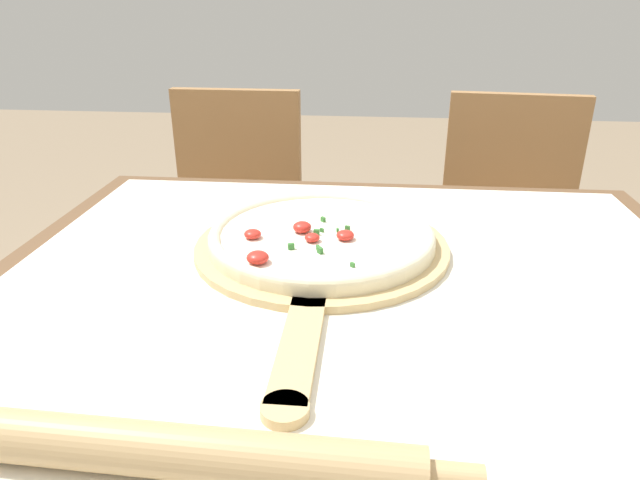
{
  "coord_description": "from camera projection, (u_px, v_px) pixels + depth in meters",
  "views": [
    {
      "loc": [
        0.02,
        -0.71,
        1.16
      ],
      "look_at": [
        -0.05,
        0.09,
        0.8
      ],
      "focal_mm": 32.0,
      "sensor_mm": 36.0,
      "label": 1
    }
  ],
  "objects": [
    {
      "name": "dining_table",
      "position": [
        350.0,
        359.0,
        0.86
      ],
      "size": [
        1.11,
        0.98,
        0.77
      ],
      "color": "brown",
      "rests_on": "ground_plane"
    },
    {
      "name": "towel_cloth",
      "position": [
        352.0,
        288.0,
        0.81
      ],
      "size": [
        1.03,
        0.9,
        0.0
      ],
      "color": "white",
      "rests_on": "dining_table"
    },
    {
      "name": "pizza_peel",
      "position": [
        321.0,
        252.0,
        0.9
      ],
      "size": [
        0.41,
        0.62,
        0.01
      ],
      "color": "tan",
      "rests_on": "towel_cloth"
    },
    {
      "name": "pizza",
      "position": [
        321.0,
        236.0,
        0.91
      ],
      "size": [
        0.36,
        0.36,
        0.04
      ],
      "color": "beige",
      "rests_on": "pizza_peel"
    },
    {
      "name": "rolling_pin",
      "position": [
        199.0,
        453.0,
        0.49
      ],
      "size": [
        0.48,
        0.06,
        0.05
      ],
      "rotation": [
        0.0,
        0.0,
        -0.03
      ],
      "color": "tan",
      "rests_on": "towel_cloth"
    },
    {
      "name": "chair_left",
      "position": [
        235.0,
        222.0,
        1.71
      ],
      "size": [
        0.4,
        0.4,
        0.9
      ],
      "rotation": [
        0.0,
        0.0,
        -0.01
      ],
      "color": "#A37547",
      "rests_on": "ground_plane"
    },
    {
      "name": "chair_right",
      "position": [
        507.0,
        232.0,
        1.64
      ],
      "size": [
        0.44,
        0.44,
        0.9
      ],
      "rotation": [
        0.0,
        0.0,
        -0.1
      ],
      "color": "#A37547",
      "rests_on": "ground_plane"
    }
  ]
}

